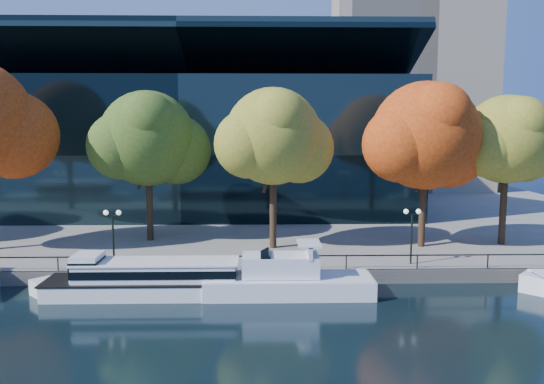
{
  "coord_description": "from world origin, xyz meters",
  "views": [
    {
      "loc": [
        3.99,
        -32.73,
        11.0
      ],
      "look_at": [
        4.91,
        8.0,
        5.84
      ],
      "focal_mm": 35.0,
      "sensor_mm": 36.0,
      "label": 1
    }
  ],
  "objects_px": {
    "tree_5": "(509,141)",
    "lamp_2": "(412,223)",
    "cruiser_near": "(281,279)",
    "tour_boat": "(144,278)",
    "tree_3": "(275,139)",
    "lamp_1": "(113,225)",
    "tree_4": "(427,138)",
    "tree_2": "(150,141)"
  },
  "relations": [
    {
      "from": "tree_3",
      "to": "lamp_1",
      "type": "height_order",
      "value": "tree_3"
    },
    {
      "from": "tree_5",
      "to": "lamp_1",
      "type": "bearing_deg",
      "value": -168.55
    },
    {
      "from": "cruiser_near",
      "to": "tree_3",
      "type": "distance_m",
      "value": 12.79
    },
    {
      "from": "cruiser_near",
      "to": "lamp_2",
      "type": "bearing_deg",
      "value": 22.34
    },
    {
      "from": "tree_3",
      "to": "tree_5",
      "type": "xyz_separation_m",
      "value": [
        19.4,
        0.99,
        -0.27
      ]
    },
    {
      "from": "tree_4",
      "to": "lamp_2",
      "type": "distance_m",
      "value": 8.58
    },
    {
      "from": "cruiser_near",
      "to": "tree_4",
      "type": "relative_size",
      "value": 0.89
    },
    {
      "from": "tour_boat",
      "to": "lamp_2",
      "type": "relative_size",
      "value": 3.63
    },
    {
      "from": "tree_3",
      "to": "tree_4",
      "type": "bearing_deg",
      "value": 1.13
    },
    {
      "from": "tour_boat",
      "to": "lamp_2",
      "type": "bearing_deg",
      "value": 11.57
    },
    {
      "from": "cruiser_near",
      "to": "tree_5",
      "type": "distance_m",
      "value": 23.43
    },
    {
      "from": "cruiser_near",
      "to": "tree_5",
      "type": "xyz_separation_m",
      "value": [
        19.26,
        10.22,
        8.57
      ]
    },
    {
      "from": "tree_3",
      "to": "lamp_2",
      "type": "height_order",
      "value": "tree_3"
    },
    {
      "from": "tree_5",
      "to": "lamp_2",
      "type": "distance_m",
      "value": 12.89
    },
    {
      "from": "tree_2",
      "to": "lamp_2",
      "type": "bearing_deg",
      "value": -22.54
    },
    {
      "from": "cruiser_near",
      "to": "lamp_2",
      "type": "distance_m",
      "value": 10.73
    },
    {
      "from": "tree_4",
      "to": "tree_5",
      "type": "height_order",
      "value": "tree_4"
    },
    {
      "from": "tree_5",
      "to": "tree_2",
      "type": "bearing_deg",
      "value": 175.9
    },
    {
      "from": "tree_4",
      "to": "tour_boat",
      "type": "bearing_deg",
      "value": -156.15
    },
    {
      "from": "tree_3",
      "to": "lamp_1",
      "type": "distance_m",
      "value": 14.15
    },
    {
      "from": "tree_2",
      "to": "tour_boat",
      "type": "bearing_deg",
      "value": -80.98
    },
    {
      "from": "tree_2",
      "to": "cruiser_near",
      "type": "bearing_deg",
      "value": -48.88
    },
    {
      "from": "cruiser_near",
      "to": "tour_boat",
      "type": "bearing_deg",
      "value": 179.0
    },
    {
      "from": "tour_boat",
      "to": "tree_3",
      "type": "distance_m",
      "value": 15.33
    },
    {
      "from": "tour_boat",
      "to": "cruiser_near",
      "type": "bearing_deg",
      "value": -1.0
    },
    {
      "from": "tree_3",
      "to": "tree_4",
      "type": "distance_m",
      "value": 12.36
    },
    {
      "from": "tour_boat",
      "to": "lamp_2",
      "type": "height_order",
      "value": "lamp_2"
    },
    {
      "from": "tree_4",
      "to": "lamp_1",
      "type": "height_order",
      "value": "tree_4"
    },
    {
      "from": "tree_2",
      "to": "tree_3",
      "type": "bearing_deg",
      "value": -16.44
    },
    {
      "from": "lamp_1",
      "to": "lamp_2",
      "type": "xyz_separation_m",
      "value": [
        21.39,
        0.0,
        0.0
      ]
    },
    {
      "from": "tree_4",
      "to": "cruiser_near",
      "type": "bearing_deg",
      "value": -142.2
    },
    {
      "from": "tree_3",
      "to": "tree_4",
      "type": "height_order",
      "value": "tree_4"
    },
    {
      "from": "tour_boat",
      "to": "tree_4",
      "type": "xyz_separation_m",
      "value": [
        21.08,
        9.32,
        8.78
      ]
    },
    {
      "from": "cruiser_near",
      "to": "tree_2",
      "type": "distance_m",
      "value": 18.54
    },
    {
      "from": "tree_3",
      "to": "lamp_2",
      "type": "xyz_separation_m",
      "value": [
        9.7,
        -5.3,
        -5.95
      ]
    },
    {
      "from": "tree_2",
      "to": "tree_4",
      "type": "height_order",
      "value": "tree_4"
    },
    {
      "from": "tree_5",
      "to": "lamp_2",
      "type": "height_order",
      "value": "tree_5"
    },
    {
      "from": "cruiser_near",
      "to": "lamp_2",
      "type": "xyz_separation_m",
      "value": [
        9.56,
        3.93,
        2.89
      ]
    },
    {
      "from": "tree_4",
      "to": "lamp_2",
      "type": "bearing_deg",
      "value": -115.6
    },
    {
      "from": "tree_3",
      "to": "lamp_2",
      "type": "relative_size",
      "value": 3.23
    },
    {
      "from": "tree_2",
      "to": "tree_4",
      "type": "relative_size",
      "value": 0.96
    },
    {
      "from": "tree_2",
      "to": "tree_4",
      "type": "distance_m",
      "value": 23.2
    }
  ]
}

